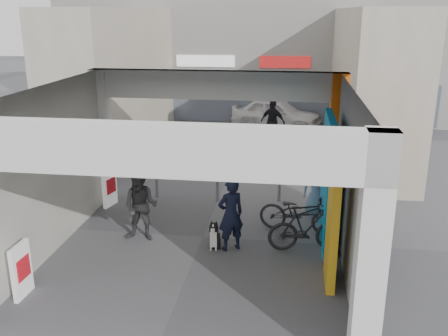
# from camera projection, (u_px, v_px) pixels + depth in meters

# --- Properties ---
(ground) EXTENTS (90.00, 90.00, 0.00)m
(ground) POSITION_uv_depth(u_px,v_px,m) (203.00, 237.00, 11.30)
(ground) COLOR #545459
(ground) RESTS_ON ground
(arcade_canopy) EXTENTS (6.40, 6.45, 6.40)m
(arcade_canopy) POSITION_uv_depth(u_px,v_px,m) (221.00, 149.00, 9.76)
(arcade_canopy) COLOR silver
(arcade_canopy) RESTS_ON ground
(far_building) EXTENTS (18.00, 4.08, 8.00)m
(far_building) POSITION_uv_depth(u_px,v_px,m) (255.00, 32.00, 23.33)
(far_building) COLOR white
(far_building) RESTS_ON ground
(plaza_bldg_left) EXTENTS (2.00, 9.00, 5.00)m
(plaza_bldg_left) POSITION_uv_depth(u_px,v_px,m) (117.00, 80.00, 18.23)
(plaza_bldg_left) COLOR #BBAD9B
(plaza_bldg_left) RESTS_ON ground
(plaza_bldg_right) EXTENTS (2.00, 9.00, 5.00)m
(plaza_bldg_right) POSITION_uv_depth(u_px,v_px,m) (370.00, 84.00, 17.05)
(plaza_bldg_right) COLOR #BBAD9B
(plaza_bldg_right) RESTS_ON ground
(bollard_left) EXTENTS (0.09, 0.09, 0.88)m
(bollard_left) POSITION_uv_depth(u_px,v_px,m) (156.00, 182.00, 13.61)
(bollard_left) COLOR #989BA0
(bollard_left) RESTS_ON ground
(bollard_center) EXTENTS (0.09, 0.09, 0.91)m
(bollard_center) POSITION_uv_depth(u_px,v_px,m) (217.00, 185.00, 13.33)
(bollard_center) COLOR #989BA0
(bollard_center) RESTS_ON ground
(bollard_right) EXTENTS (0.09, 0.09, 0.89)m
(bollard_right) POSITION_uv_depth(u_px,v_px,m) (279.00, 185.00, 13.33)
(bollard_right) COLOR #989BA0
(bollard_right) RESTS_ON ground
(advert_board_near) EXTENTS (0.11, 0.55, 1.00)m
(advert_board_near) POSITION_uv_depth(u_px,v_px,m) (22.00, 270.00, 8.81)
(advert_board_near) COLOR silver
(advert_board_near) RESTS_ON ground
(advert_board_far) EXTENTS (0.21, 0.55, 1.00)m
(advert_board_far) POSITION_uv_depth(u_px,v_px,m) (110.00, 187.00, 12.98)
(advert_board_far) COLOR silver
(advert_board_far) RESTS_ON ground
(cafe_set) EXTENTS (1.53, 1.24, 0.93)m
(cafe_set) POSITION_uv_depth(u_px,v_px,m) (175.00, 156.00, 16.46)
(cafe_set) COLOR #98989D
(cafe_set) RESTS_ON ground
(produce_stand) EXTENTS (1.11, 0.60, 0.73)m
(produce_stand) POSITION_uv_depth(u_px,v_px,m) (181.00, 157.00, 16.53)
(produce_stand) COLOR black
(produce_stand) RESTS_ON ground
(crate_stack) EXTENTS (0.46, 0.36, 0.56)m
(crate_stack) POSITION_uv_depth(u_px,v_px,m) (258.00, 145.00, 17.95)
(crate_stack) COLOR #195718
(crate_stack) RESTS_ON ground
(border_collie) EXTENTS (0.24, 0.47, 0.65)m
(border_collie) POSITION_uv_depth(u_px,v_px,m) (214.00, 237.00, 10.69)
(border_collie) COLOR black
(border_collie) RESTS_ON ground
(man_with_dog) EXTENTS (0.69, 0.63, 1.59)m
(man_with_dog) POSITION_uv_depth(u_px,v_px,m) (231.00, 215.00, 10.48)
(man_with_dog) COLOR black
(man_with_dog) RESTS_ON ground
(man_back_turned) EXTENTS (0.79, 0.62, 1.59)m
(man_back_turned) POSITION_uv_depth(u_px,v_px,m) (141.00, 206.00, 10.95)
(man_back_turned) COLOR #3B3B3D
(man_back_turned) RESTS_ON ground
(man_elderly) EXTENTS (0.83, 0.61, 1.55)m
(man_elderly) POSITION_uv_depth(u_px,v_px,m) (318.00, 185.00, 12.35)
(man_elderly) COLOR #5B8BB1
(man_elderly) RESTS_ON ground
(man_crates) EXTENTS (1.09, 0.80, 1.72)m
(man_crates) POSITION_uv_depth(u_px,v_px,m) (273.00, 122.00, 18.99)
(man_crates) COLOR black
(man_crates) RESTS_ON ground
(bicycle_front) EXTENTS (1.93, 0.98, 0.97)m
(bicycle_front) POSITION_uv_depth(u_px,v_px,m) (299.00, 212.00, 11.41)
(bicycle_front) COLOR black
(bicycle_front) RESTS_ON ground
(bicycle_rear) EXTENTS (1.73, 0.79, 1.00)m
(bicycle_rear) POSITION_uv_depth(u_px,v_px,m) (307.00, 228.00, 10.54)
(bicycle_rear) COLOR black
(bicycle_rear) RESTS_ON ground
(white_van) EXTENTS (4.13, 2.47, 1.32)m
(white_van) POSITION_uv_depth(u_px,v_px,m) (276.00, 114.00, 21.62)
(white_van) COLOR silver
(white_van) RESTS_ON ground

